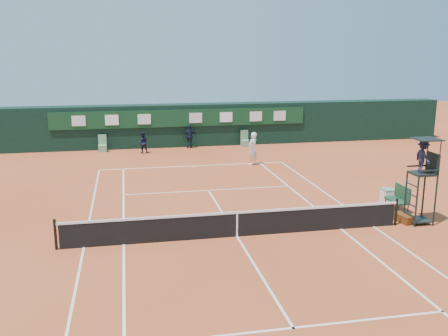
# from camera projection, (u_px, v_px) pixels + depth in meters

# --- Properties ---
(ground) EXTENTS (90.00, 90.00, 0.00)m
(ground) POSITION_uv_depth(u_px,v_px,m) (237.00, 237.00, 18.46)
(ground) COLOR #B9522B
(ground) RESTS_ON ground
(court_lines) EXTENTS (11.05, 23.85, 0.01)m
(court_lines) POSITION_uv_depth(u_px,v_px,m) (237.00, 236.00, 18.46)
(court_lines) COLOR white
(court_lines) RESTS_ON ground
(tennis_net) EXTENTS (12.90, 0.10, 1.10)m
(tennis_net) POSITION_uv_depth(u_px,v_px,m) (237.00, 224.00, 18.35)
(tennis_net) COLOR black
(tennis_net) RESTS_ON ground
(back_wall) EXTENTS (40.00, 1.65, 3.00)m
(back_wall) POSITION_uv_depth(u_px,v_px,m) (180.00, 125.00, 36.02)
(back_wall) COLOR black
(back_wall) RESTS_ON ground
(linesman_chair_left) EXTENTS (0.55, 0.50, 1.15)m
(linesman_chair_left) POSITION_uv_depth(u_px,v_px,m) (103.00, 147.00, 34.05)
(linesman_chair_left) COLOR #619468
(linesman_chair_left) RESTS_ON ground
(linesman_chair_right) EXTENTS (0.55, 0.50, 1.15)m
(linesman_chair_right) POSITION_uv_depth(u_px,v_px,m) (245.00, 142.00, 35.94)
(linesman_chair_right) COLOR #5F916B
(linesman_chair_right) RESTS_ON ground
(umpire_chair) EXTENTS (0.96, 0.95, 3.42)m
(umpire_chair) POSITION_uv_depth(u_px,v_px,m) (423.00, 163.00, 19.36)
(umpire_chair) COLOR black
(umpire_chair) RESTS_ON ground
(player_bench) EXTENTS (0.56, 1.20, 1.10)m
(player_bench) POSITION_uv_depth(u_px,v_px,m) (399.00, 197.00, 21.36)
(player_bench) COLOR #183C24
(player_bench) RESTS_ON ground
(tennis_bag) EXTENTS (0.54, 0.94, 0.33)m
(tennis_bag) POSITION_uv_depth(u_px,v_px,m) (403.00, 218.00, 19.98)
(tennis_bag) COLOR black
(tennis_bag) RESTS_ON ground
(cooler) EXTENTS (0.57, 0.57, 0.65)m
(cooler) POSITION_uv_depth(u_px,v_px,m) (388.00, 196.00, 22.54)
(cooler) COLOR silver
(cooler) RESTS_ON ground
(tennis_ball) EXTENTS (0.07, 0.07, 0.07)m
(tennis_ball) POSITION_uv_depth(u_px,v_px,m) (208.00, 173.00, 27.94)
(tennis_ball) COLOR #BBD531
(tennis_ball) RESTS_ON ground
(player) EXTENTS (0.86, 0.83, 1.98)m
(player) POSITION_uv_depth(u_px,v_px,m) (253.00, 149.00, 29.96)
(player) COLOR white
(player) RESTS_ON ground
(ball_kid_left) EXTENTS (0.76, 0.62, 1.45)m
(ball_kid_left) POSITION_uv_depth(u_px,v_px,m) (143.00, 142.00, 33.46)
(ball_kid_left) COLOR black
(ball_kid_left) RESTS_ON ground
(ball_kid_right) EXTENTS (1.00, 0.47, 1.66)m
(ball_kid_right) POSITION_uv_depth(u_px,v_px,m) (190.00, 137.00, 35.15)
(ball_kid_right) COLOR black
(ball_kid_right) RESTS_ON ground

